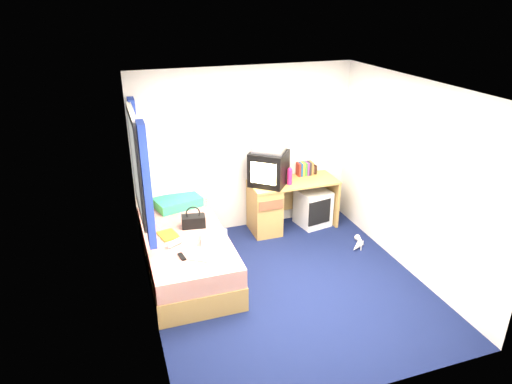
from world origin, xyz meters
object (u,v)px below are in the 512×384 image
object	(u,v)px
desk	(275,204)
towel	(214,238)
handbag	(193,221)
remote_control	(182,257)
picture_frame	(314,169)
storage_cube	(313,207)
pink_water_bottle	(290,177)
water_bottle	(175,243)
pillow	(178,202)
colour_swatch_fan	(198,260)
crt_tv	(269,168)
aerosol_can	(285,175)
bed	(187,254)
magazine	(168,235)
white_heels	(359,244)
vcr	(269,149)

from	to	relation	value
desk	towel	distance (m)	1.56
handbag	remote_control	bearing A→B (deg)	-103.68
picture_frame	handbag	xyz separation A→B (m)	(-2.03, -0.74, -0.20)
storage_cube	pink_water_bottle	bearing A→B (deg)	179.83
water_bottle	remote_control	bearing A→B (deg)	-83.85
pillow	towel	xyz separation A→B (m)	(0.25, -1.12, -0.02)
picture_frame	colour_swatch_fan	xyz separation A→B (m)	(-2.14, -1.55, -0.27)
picture_frame	water_bottle	distance (m)	2.61
remote_control	picture_frame	bearing A→B (deg)	22.62
crt_tv	pink_water_bottle	size ratio (longest dim) A/B	2.94
picture_frame	water_bottle	xyz separation A→B (m)	(-2.34, -1.13, -0.24)
crt_tv	picture_frame	distance (m)	0.85
aerosol_can	remote_control	world-z (taller)	aerosol_can
colour_swatch_fan	aerosol_can	bearing A→B (deg)	41.22
storage_cube	remote_control	distance (m)	2.54
bed	remote_control	distance (m)	0.60
picture_frame	magazine	xyz separation A→B (m)	(-2.38, -0.87, -0.27)
pink_water_bottle	water_bottle	bearing A→B (deg)	-154.96
desk	magazine	world-z (taller)	desk
pink_water_bottle	handbag	bearing A→B (deg)	-163.42
pillow	crt_tv	bearing A→B (deg)	-4.59
water_bottle	white_heels	size ratio (longest dim) A/B	0.57
vcr	colour_swatch_fan	world-z (taller)	vcr
pillow	magazine	xyz separation A→B (m)	(-0.26, -0.79, -0.06)
white_heels	remote_control	bearing A→B (deg)	-171.58
storage_cube	vcr	distance (m)	1.23
vcr	remote_control	world-z (taller)	vcr
colour_swatch_fan	white_heels	bearing A→B (deg)	11.71
desk	colour_swatch_fan	world-z (taller)	desk
water_bottle	remote_control	size ratio (longest dim) A/B	1.25
storage_cube	remote_control	size ratio (longest dim) A/B	3.47
picture_frame	storage_cube	bearing A→B (deg)	-120.54
desk	crt_tv	bearing A→B (deg)	179.84
bed	crt_tv	bearing A→B (deg)	28.44
vcr	remote_control	bearing A→B (deg)	-104.43
pillow	water_bottle	size ratio (longest dim) A/B	3.04
desk	towel	bearing A→B (deg)	-139.19
picture_frame	pink_water_bottle	bearing A→B (deg)	-158.16
picture_frame	remote_control	bearing A→B (deg)	-155.05
desk	water_bottle	bearing A→B (deg)	-149.84
colour_swatch_fan	pink_water_bottle	bearing A→B (deg)	37.90
magazine	white_heels	distance (m)	2.66
bed	magazine	size ratio (longest dim) A/B	7.14
colour_swatch_fan	handbag	bearing A→B (deg)	81.99
remote_control	vcr	bearing A→B (deg)	30.70
desk	pillow	bearing A→B (deg)	175.76
bed	picture_frame	world-z (taller)	picture_frame
towel	magazine	world-z (taller)	towel
pink_water_bottle	desk	bearing A→B (deg)	147.77
bed	water_bottle	size ratio (longest dim) A/B	10.00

